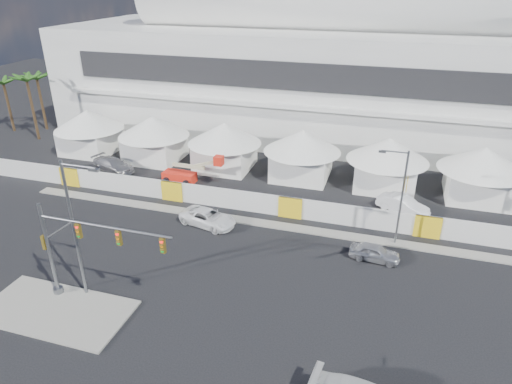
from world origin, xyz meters
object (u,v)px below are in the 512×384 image
(lot_car_a, at_px, (403,205))
(streetlight_curb, at_px, (400,192))
(streetlight_median, at_px, (76,222))
(boom_lift, at_px, (185,174))
(lot_car_c, at_px, (113,165))
(traffic_mast, at_px, (75,250))
(sedan_silver, at_px, (375,252))
(pickup_curb, at_px, (208,218))

(lot_car_a, xyz_separation_m, streetlight_curb, (-0.65, -5.98, 4.03))
(streetlight_median, bearing_deg, lot_car_a, 42.74)
(boom_lift, bearing_deg, streetlight_curb, -14.42)
(lot_car_c, relative_size, boom_lift, 0.77)
(traffic_mast, bearing_deg, sedan_silver, 30.08)
(pickup_curb, height_order, lot_car_a, lot_car_a)
(lot_car_a, relative_size, lot_car_c, 0.91)
(lot_car_c, relative_size, traffic_mast, 0.55)
(pickup_curb, relative_size, boom_lift, 0.75)
(lot_car_c, xyz_separation_m, traffic_mast, (10.92, -20.57, 3.32))
(traffic_mast, height_order, streetlight_curb, streetlight_curb)
(pickup_curb, distance_m, streetlight_curb, 16.62)
(boom_lift, bearing_deg, sedan_silver, -22.48)
(lot_car_a, bearing_deg, pickup_curb, 141.62)
(traffic_mast, bearing_deg, boom_lift, 94.94)
(lot_car_a, relative_size, traffic_mast, 0.50)
(pickup_curb, xyz_separation_m, boom_lift, (-5.96, 7.92, 0.23))
(sedan_silver, relative_size, streetlight_curb, 0.47)
(pickup_curb, height_order, streetlight_median, streetlight_median)
(lot_car_a, height_order, traffic_mast, traffic_mast)
(streetlight_median, bearing_deg, sedan_silver, 28.80)
(sedan_silver, height_order, lot_car_c, lot_car_c)
(sedan_silver, relative_size, traffic_mast, 0.40)
(lot_car_a, height_order, streetlight_median, streetlight_median)
(streetlight_median, distance_m, boom_lift, 20.28)
(sedan_silver, relative_size, lot_car_c, 0.73)
(lot_car_c, height_order, streetlight_median, streetlight_median)
(lot_car_a, height_order, boom_lift, boom_lift)
(pickup_curb, xyz_separation_m, lot_car_a, (16.67, 7.61, 0.08))
(streetlight_curb, bearing_deg, sedan_silver, -114.42)
(lot_car_a, height_order, lot_car_c, lot_car_a)
(streetlight_median, bearing_deg, pickup_curb, 70.25)
(sedan_silver, xyz_separation_m, traffic_mast, (-18.91, -10.95, 3.43))
(pickup_curb, distance_m, traffic_mast, 13.38)
(traffic_mast, xyz_separation_m, boom_lift, (-1.74, 20.16, -3.14))
(lot_car_c, distance_m, streetlight_median, 23.36)
(lot_car_a, distance_m, boom_lift, 22.64)
(lot_car_a, bearing_deg, streetlight_curb, -159.16)
(lot_car_c, xyz_separation_m, streetlight_curb, (31.15, -6.70, 4.05))
(pickup_curb, bearing_deg, traffic_mast, 173.90)
(lot_car_c, distance_m, traffic_mast, 23.52)
(pickup_curb, distance_m, streetlight_median, 13.44)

